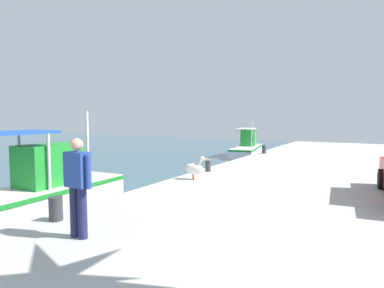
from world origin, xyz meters
TOP-DOWN VIEW (x-y plane):
  - quay_pier at (0.00, -5.00)m, footprint 36.00×10.00m
  - fishing_boat_second at (-6.91, 2.09)m, footprint 6.36×2.07m
  - fishing_boat_third at (11.31, 2.25)m, footprint 6.01×2.55m
  - pelican at (-2.71, -0.79)m, footprint 0.47×0.97m
  - fisherman_standing at (-8.50, -1.63)m, footprint 0.24×0.64m
  - mooring_bollard_nearest at (-8.05, -0.45)m, footprint 0.28×0.28m
  - mooring_bollard_second at (-0.95, -0.45)m, footprint 0.22×0.22m
  - mooring_bollard_third at (6.61, -0.45)m, footprint 0.24×0.24m

SIDE VIEW (x-z plane):
  - quay_pier at x=0.00m, z-range 0.00..0.80m
  - fishing_boat_third at x=11.31m, z-range -0.65..1.94m
  - fishing_boat_second at x=-6.91m, z-range -0.84..2.30m
  - mooring_bollard_second at x=-0.95m, z-range 0.80..1.23m
  - mooring_bollard_third at x=6.61m, z-range 0.80..1.28m
  - mooring_bollard_nearest at x=-8.05m, z-range 0.80..1.30m
  - pelican at x=-2.71m, z-range 0.79..1.61m
  - fisherman_standing at x=-8.50m, z-range 0.90..2.67m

